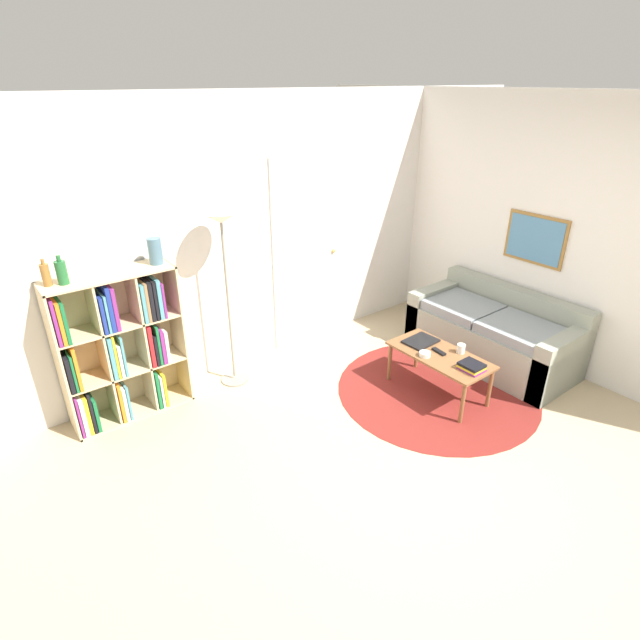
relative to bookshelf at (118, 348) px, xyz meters
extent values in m
plane|color=tan|center=(1.48, -2.32, -0.65)|extent=(14.00, 14.00, 0.00)
cube|color=silver|center=(1.48, 0.21, 0.65)|extent=(7.50, 0.05, 2.60)
cube|color=white|center=(2.12, 0.18, 0.36)|extent=(0.91, 0.02, 2.02)
sphere|color=tan|center=(2.44, 0.15, 0.32)|extent=(0.04, 0.04, 0.04)
cube|color=silver|center=(3.76, -1.06, 0.65)|extent=(0.05, 5.50, 2.60)
cube|color=olive|center=(3.72, -1.43, 0.59)|extent=(0.02, 0.63, 0.49)
cube|color=teal|center=(3.71, -1.43, 0.59)|extent=(0.01, 0.57, 0.43)
cylinder|color=maroon|center=(2.42, -1.45, -0.65)|extent=(1.87, 1.87, 0.01)
cube|color=beige|center=(-0.46, 0.00, 0.00)|extent=(0.02, 0.34, 1.30)
cube|color=beige|center=(0.52, 0.00, 0.00)|extent=(0.02, 0.34, 1.30)
cube|color=beige|center=(0.03, 0.00, 0.64)|extent=(1.00, 0.34, 0.02)
cube|color=beige|center=(0.03, 0.00, -0.64)|extent=(1.00, 0.34, 0.02)
cube|color=beige|center=(0.03, 0.16, 0.00)|extent=(1.00, 0.02, 1.30)
cube|color=beige|center=(-0.13, 0.00, 0.00)|extent=(0.02, 0.32, 1.26)
cube|color=beige|center=(0.19, 0.00, 0.00)|extent=(0.02, 0.32, 1.26)
cube|color=beige|center=(0.03, 0.00, -0.21)|extent=(0.96, 0.32, 0.02)
cube|color=beige|center=(0.03, 0.00, 0.21)|extent=(0.96, 0.32, 0.02)
cube|color=#7F287A|center=(-0.43, -0.05, -0.45)|extent=(0.02, 0.23, 0.37)
cube|color=silver|center=(-0.40, -0.04, -0.46)|extent=(0.03, 0.25, 0.35)
cube|color=gold|center=(-0.37, -0.06, -0.46)|extent=(0.03, 0.21, 0.35)
cube|color=black|center=(-0.33, -0.06, -0.45)|extent=(0.02, 0.20, 0.37)
cube|color=#196B38|center=(-0.30, -0.04, -0.48)|extent=(0.03, 0.25, 0.30)
cube|color=orange|center=(-0.10, -0.06, -0.45)|extent=(0.03, 0.22, 0.36)
cube|color=silver|center=(-0.07, -0.07, -0.47)|extent=(0.03, 0.20, 0.32)
cube|color=teal|center=(-0.04, -0.07, -0.47)|extent=(0.02, 0.19, 0.33)
cube|color=#196B38|center=(0.22, -0.06, -0.45)|extent=(0.03, 0.21, 0.36)
cube|color=silver|center=(0.25, -0.04, -0.48)|extent=(0.02, 0.25, 0.31)
cube|color=gold|center=(0.28, -0.03, -0.47)|extent=(0.03, 0.26, 0.32)
cube|color=black|center=(-0.43, -0.05, -0.05)|extent=(0.03, 0.22, 0.31)
cube|color=#196B38|center=(-0.39, -0.03, -0.04)|extent=(0.02, 0.27, 0.32)
cube|color=orange|center=(-0.36, -0.04, -0.02)|extent=(0.03, 0.26, 0.37)
cube|color=teal|center=(-0.09, -0.04, -0.01)|extent=(0.03, 0.26, 0.37)
cube|color=gold|center=(-0.07, -0.07, -0.01)|extent=(0.02, 0.19, 0.38)
cube|color=silver|center=(-0.04, -0.03, -0.06)|extent=(0.03, 0.27, 0.29)
cube|color=teal|center=(-0.01, -0.05, -0.02)|extent=(0.02, 0.22, 0.36)
cube|color=#B21E23|center=(0.23, -0.04, -0.01)|extent=(0.03, 0.24, 0.38)
cube|color=black|center=(0.26, -0.06, -0.06)|extent=(0.02, 0.22, 0.28)
cube|color=#196B38|center=(0.29, -0.05, -0.02)|extent=(0.02, 0.22, 0.36)
cube|color=#7F287A|center=(0.32, -0.04, -0.04)|extent=(0.03, 0.25, 0.32)
cube|color=silver|center=(0.36, -0.06, -0.05)|extent=(0.03, 0.21, 0.30)
cube|color=#7F287A|center=(-0.43, -0.04, 0.40)|extent=(0.03, 0.25, 0.37)
cube|color=orange|center=(-0.40, -0.06, 0.39)|extent=(0.03, 0.22, 0.34)
cube|color=#196B38|center=(-0.37, -0.03, 0.38)|extent=(0.03, 0.27, 0.33)
cube|color=navy|center=(-0.10, -0.06, 0.37)|extent=(0.03, 0.22, 0.31)
cube|color=teal|center=(-0.07, -0.05, 0.38)|extent=(0.02, 0.22, 0.31)
cube|color=navy|center=(-0.04, -0.03, 0.41)|extent=(0.03, 0.26, 0.37)
cube|color=#7F287A|center=(0.00, -0.06, 0.40)|extent=(0.03, 0.21, 0.36)
cube|color=teal|center=(0.22, -0.06, 0.38)|extent=(0.03, 0.20, 0.33)
cube|color=olive|center=(0.25, -0.07, 0.39)|extent=(0.02, 0.20, 0.34)
cube|color=black|center=(0.29, -0.04, 0.39)|extent=(0.03, 0.25, 0.34)
cube|color=black|center=(0.32, -0.04, 0.39)|extent=(0.02, 0.25, 0.34)
cube|color=teal|center=(0.36, -0.07, 0.39)|extent=(0.03, 0.19, 0.34)
cube|color=#7F287A|center=(0.39, -0.07, 0.37)|extent=(0.02, 0.20, 0.31)
cylinder|color=gray|center=(0.99, -0.11, -0.64)|extent=(0.26, 0.26, 0.01)
cylinder|color=gray|center=(0.99, -0.11, 0.19)|extent=(0.02, 0.02, 1.57)
cone|color=white|center=(0.99, -0.11, 0.97)|extent=(0.34, 0.34, 0.10)
cube|color=gray|center=(3.31, -1.39, -0.42)|extent=(0.81, 1.66, 0.45)
cube|color=gray|center=(3.63, -1.39, -0.29)|extent=(0.16, 1.66, 0.73)
cube|color=gray|center=(3.31, -2.14, -0.35)|extent=(0.81, 0.16, 0.59)
cube|color=gray|center=(3.31, -0.64, -0.35)|extent=(0.81, 0.16, 0.59)
cube|color=gray|center=(3.23, -1.72, -0.15)|extent=(0.61, 0.65, 0.10)
cube|color=gray|center=(3.23, -1.05, -0.15)|extent=(0.61, 0.65, 0.10)
cube|color=brown|center=(2.38, -1.46, -0.24)|extent=(0.46, 0.95, 0.02)
cylinder|color=brown|center=(2.19, -1.90, -0.45)|extent=(0.04, 0.04, 0.40)
cylinder|color=brown|center=(2.19, -1.03, -0.45)|extent=(0.04, 0.04, 0.40)
cylinder|color=brown|center=(2.58, -1.90, -0.45)|extent=(0.04, 0.04, 0.40)
cylinder|color=brown|center=(2.58, -1.03, -0.45)|extent=(0.04, 0.04, 0.40)
cube|color=black|center=(2.41, -1.20, -0.22)|extent=(0.32, 0.25, 0.02)
cylinder|color=silver|center=(2.24, -1.41, -0.21)|extent=(0.10, 0.10, 0.04)
cube|color=#7F287A|center=(2.38, -1.81, -0.22)|extent=(0.17, 0.19, 0.02)
cube|color=gold|center=(2.38, -1.81, -0.20)|extent=(0.17, 0.19, 0.02)
cube|color=black|center=(2.38, -1.80, -0.18)|extent=(0.17, 0.19, 0.03)
cylinder|color=white|center=(2.55, -1.56, -0.19)|extent=(0.07, 0.07, 0.09)
cube|color=black|center=(2.39, -1.44, -0.22)|extent=(0.06, 0.15, 0.02)
cylinder|color=olive|center=(-0.39, 0.02, 0.73)|extent=(0.06, 0.06, 0.17)
cylinder|color=olive|center=(-0.39, 0.02, 0.84)|extent=(0.02, 0.02, 0.04)
cylinder|color=#236633|center=(-0.29, -0.01, 0.74)|extent=(0.08, 0.08, 0.18)
cylinder|color=#236633|center=(-0.29, -0.01, 0.85)|extent=(0.03, 0.03, 0.04)
cylinder|color=slate|center=(0.43, 0.00, 0.76)|extent=(0.11, 0.11, 0.22)
camera|label=1|loc=(-0.89, -3.91, 2.03)|focal=28.00mm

